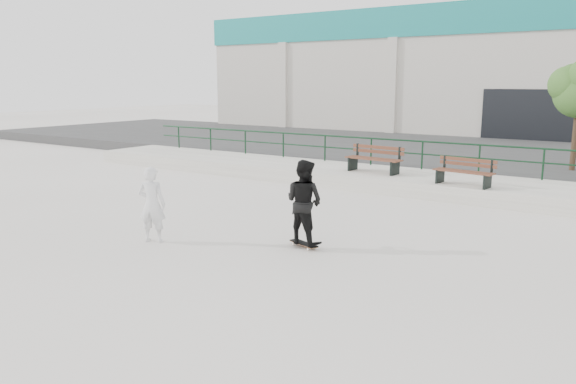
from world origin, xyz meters
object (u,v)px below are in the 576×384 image
Objects in this scene: bench_left at (374,159)px; standing_skater at (304,202)px; skateboard at (304,244)px; seated_skater at (152,204)px; bench_right at (464,172)px.

bench_left is 1.12× the size of standing_skater.
bench_left is 7.80m from skateboard.
seated_skater is (-3.07, -1.55, 0.79)m from skateboard.
bench_left is 1.11× the size of bench_right.
standing_skater is at bearing -94.04° from bench_right.
bench_right reaches higher than skateboard.
bench_left is at bearing 123.22° from skateboard.
skateboard is at bearing -176.61° from seated_skater.
seated_skater is (-1.19, -9.06, -0.09)m from bench_left.
bench_left is at bearing -70.40° from standing_skater.
bench_right is at bearing -141.93° from seated_skater.
skateboard is 0.94m from standing_skater.
standing_skater is (-0.00, 0.00, 0.94)m from skateboard.
skateboard is (1.88, -7.52, -0.89)m from bench_left.
seated_skater is at bearing -110.51° from bench_right.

